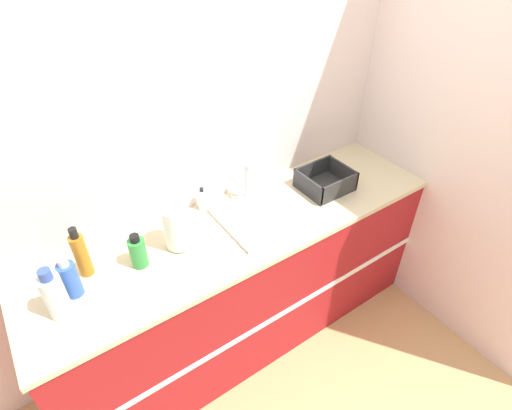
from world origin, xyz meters
TOP-DOWN VIEW (x-y plane):
  - ground_plane at (0.00, 0.00)m, footprint 12.00×12.00m
  - wall_back at (0.00, 0.62)m, footprint 4.66×0.06m
  - wall_right at (1.16, 0.29)m, footprint 0.06×2.59m
  - counter_cabinet at (0.00, 0.29)m, footprint 2.28×0.61m
  - sink at (0.14, 0.30)m, footprint 0.50×0.41m
  - paper_towel_roll at (-0.35, 0.34)m, footprint 0.13×0.13m
  - dish_rack at (0.57, 0.30)m, footprint 0.28×0.25m
  - bottle_blue at (-0.86, 0.32)m, footprint 0.08×0.08m
  - bottle_amber at (-0.78, 0.41)m, footprint 0.06×0.06m
  - bottle_green at (-0.56, 0.33)m, footprint 0.08×0.08m
  - bottle_clear at (-0.93, 0.24)m, footprint 0.09×0.09m
  - soap_dispenser at (-0.12, 0.53)m, footprint 0.05×0.05m

SIDE VIEW (x-z plane):
  - ground_plane at x=0.00m, z-range 0.00..0.00m
  - counter_cabinet at x=0.00m, z-range 0.00..0.93m
  - sink at x=0.14m, z-range 0.83..1.06m
  - dish_rack at x=0.57m, z-range 0.92..1.04m
  - soap_dispenser at x=-0.12m, z-range 0.93..1.06m
  - bottle_green at x=-0.56m, z-range 0.92..1.10m
  - bottle_blue at x=-0.86m, z-range 0.92..1.13m
  - bottle_clear at x=-0.93m, z-range 0.92..1.18m
  - paper_towel_roll at x=-0.35m, z-range 0.94..1.17m
  - bottle_amber at x=-0.78m, z-range 0.92..1.19m
  - wall_right at x=1.16m, z-range 0.00..2.60m
  - wall_back at x=0.00m, z-range 0.00..2.60m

